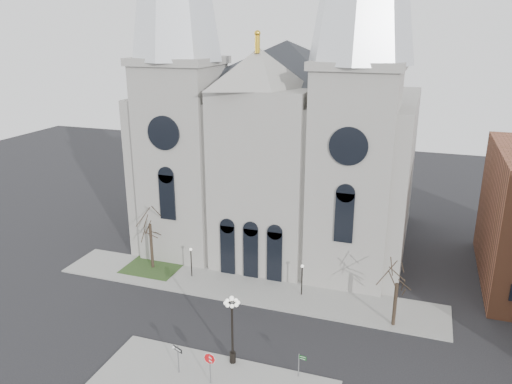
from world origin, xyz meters
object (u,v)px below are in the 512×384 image
(stop_sign, at_px, (210,362))
(globe_lamp, at_px, (232,321))
(street_name_sign, at_px, (300,363))
(one_way_sign, at_px, (178,355))

(stop_sign, height_order, globe_lamp, globe_lamp)
(stop_sign, distance_m, street_name_sign, 6.72)
(stop_sign, height_order, street_name_sign, stop_sign)
(one_way_sign, height_order, street_name_sign, one_way_sign)
(stop_sign, relative_size, street_name_sign, 1.32)
(globe_lamp, bearing_deg, stop_sign, -103.01)
(globe_lamp, relative_size, street_name_sign, 2.96)
(one_way_sign, bearing_deg, street_name_sign, 39.40)
(stop_sign, xyz_separation_m, globe_lamp, (0.65, 2.82, 1.84))
(stop_sign, bearing_deg, one_way_sign, -162.27)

